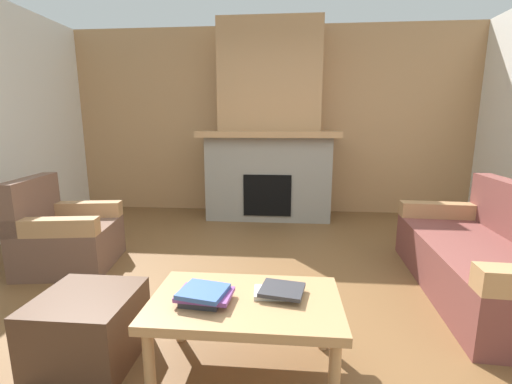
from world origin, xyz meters
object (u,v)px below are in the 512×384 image
object	(u,v)px
couch	(490,260)
armchair	(65,236)
coffee_table	(245,308)
fireplace	(269,135)
ottoman	(88,328)

from	to	relation	value
couch	armchair	size ratio (longest dim) A/B	2.13
coffee_table	fireplace	bearing A→B (deg)	90.77
armchair	ottoman	distance (m)	1.58
couch	armchair	xyz separation A→B (m)	(-3.66, 0.23, 0.01)
armchair	coffee_table	distance (m)	2.25
armchair	coffee_table	size ratio (longest dim) A/B	0.87
ottoman	armchair	bearing A→B (deg)	127.35
couch	coffee_table	world-z (taller)	couch
couch	coffee_table	bearing A→B (deg)	-150.01
fireplace	coffee_table	xyz separation A→B (m)	(0.04, -3.27, -0.79)
fireplace	couch	bearing A→B (deg)	-50.34
couch	ottoman	xyz separation A→B (m)	(-2.70, -1.03, -0.09)
couch	ottoman	distance (m)	2.89
coffee_table	couch	bearing A→B (deg)	29.99
fireplace	couch	size ratio (longest dim) A/B	1.46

